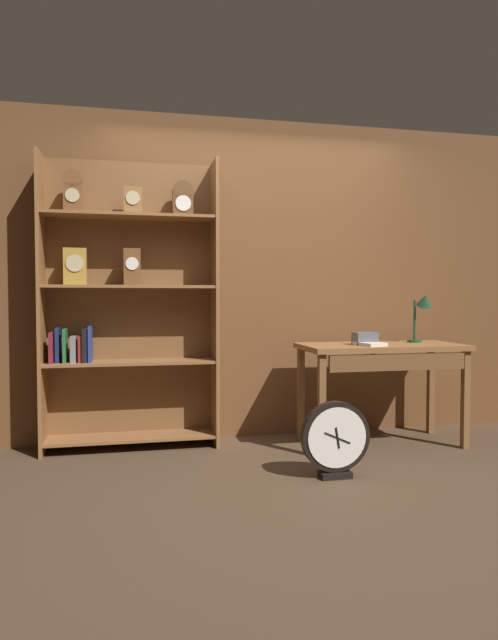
{
  "coord_description": "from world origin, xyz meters",
  "views": [
    {
      "loc": [
        -1.03,
        -3.07,
        1.14
      ],
      "look_at": [
        -0.24,
        0.56,
        0.99
      ],
      "focal_mm": 30.78,
      "sensor_mm": 36.0,
      "label": 1
    }
  ],
  "objects_px": {
    "open_repair_manual": "(370,344)",
    "round_clock_large": "(335,439)",
    "toolbox_small": "(365,339)",
    "bookshelf": "(127,301)",
    "workbench": "(383,357)",
    "desk_lamp": "(422,308)"
  },
  "relations": [
    {
      "from": "toolbox_small",
      "to": "bookshelf",
      "type": "bearing_deg",
      "value": 168.84
    },
    {
      "from": "desk_lamp",
      "to": "round_clock_large",
      "type": "xyz_separation_m",
      "value": [
        -1.03,
        -0.75,
        -0.81
      ]
    },
    {
      "from": "workbench",
      "to": "toolbox_small",
      "type": "bearing_deg",
      "value": -178.13
    },
    {
      "from": "bookshelf",
      "to": "workbench",
      "type": "xyz_separation_m",
      "value": [
        1.93,
        -0.35,
        -0.43
      ]
    },
    {
      "from": "desk_lamp",
      "to": "round_clock_large",
      "type": "relative_size",
      "value": 0.83
    },
    {
      "from": "open_repair_manual",
      "to": "round_clock_large",
      "type": "relative_size",
      "value": 0.45
    },
    {
      "from": "bookshelf",
      "to": "toolbox_small",
      "type": "height_order",
      "value": "bookshelf"
    },
    {
      "from": "bookshelf",
      "to": "workbench",
      "type": "height_order",
      "value": "bookshelf"
    },
    {
      "from": "bookshelf",
      "to": "desk_lamp",
      "type": "xyz_separation_m",
      "value": [
        2.32,
        -0.25,
        -0.06
      ]
    },
    {
      "from": "open_repair_manual",
      "to": "desk_lamp",
      "type": "bearing_deg",
      "value": 4.66
    },
    {
      "from": "toolbox_small",
      "to": "open_repair_manual",
      "type": "bearing_deg",
      "value": -85.66
    },
    {
      "from": "desk_lamp",
      "to": "bookshelf",
      "type": "bearing_deg",
      "value": 173.88
    },
    {
      "from": "workbench",
      "to": "bookshelf",
      "type": "bearing_deg",
      "value": 169.83
    },
    {
      "from": "open_repair_manual",
      "to": "round_clock_large",
      "type": "height_order",
      "value": "open_repair_manual"
    },
    {
      "from": "round_clock_large",
      "to": "desk_lamp",
      "type": "bearing_deg",
      "value": 36.33
    },
    {
      "from": "desk_lamp",
      "to": "open_repair_manual",
      "type": "xyz_separation_m",
      "value": [
        -0.53,
        -0.18,
        -0.26
      ]
    },
    {
      "from": "bookshelf",
      "to": "open_repair_manual",
      "type": "relative_size",
      "value": 9.97
    },
    {
      "from": "toolbox_small",
      "to": "round_clock_large",
      "type": "height_order",
      "value": "toolbox_small"
    },
    {
      "from": "toolbox_small",
      "to": "round_clock_large",
      "type": "relative_size",
      "value": 0.35
    },
    {
      "from": "workbench",
      "to": "round_clock_large",
      "type": "xyz_separation_m",
      "value": [
        -0.64,
        -0.66,
        -0.44
      ]
    },
    {
      "from": "desk_lamp",
      "to": "toolbox_small",
      "type": "xyz_separation_m",
      "value": [
        -0.54,
        -0.1,
        -0.23
      ]
    },
    {
      "from": "bookshelf",
      "to": "workbench",
      "type": "bearing_deg",
      "value": -10.17
    }
  ]
}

